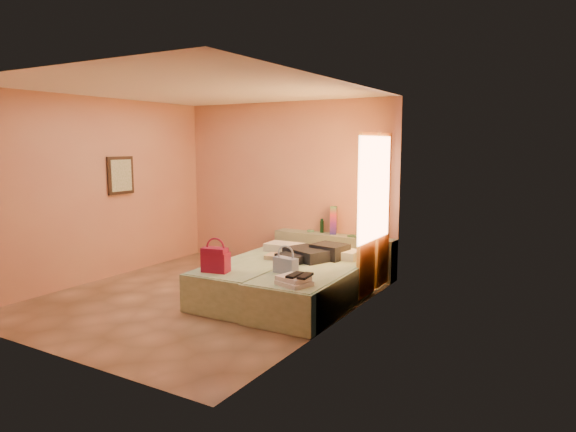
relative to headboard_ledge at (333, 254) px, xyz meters
name	(u,v)px	position (x,y,z in m)	size (l,w,h in m)	color
ground	(203,298)	(-0.98, -2.10, -0.33)	(4.50, 4.50, 0.00)	#A27D61
room_walls	(237,166)	(-0.77, -1.53, 1.46)	(4.02, 4.51, 2.81)	tan
headboard_ledge	(333,254)	(0.00, 0.00, 0.00)	(2.05, 0.30, 0.65)	gray
bed_left	(255,279)	(-0.38, -1.70, -0.08)	(0.90, 2.00, 0.50)	#AFC9A2
bed_right	(313,289)	(0.52, -1.70, -0.08)	(0.90, 2.00, 0.50)	#AFC9A2
water_bottle	(322,226)	(-0.25, 0.08, 0.43)	(0.06, 0.06, 0.22)	#163E22
rainbow_box	(333,220)	(-0.02, 0.03, 0.55)	(0.10, 0.10, 0.45)	maroon
small_dish	(311,231)	(-0.45, 0.07, 0.34)	(0.12, 0.12, 0.03)	#50936D
green_book	(354,236)	(0.36, -0.03, 0.34)	(0.16, 0.12, 0.03)	#274934
flower_vase	(380,232)	(0.80, -0.02, 0.44)	(0.18, 0.18, 0.23)	silver
magenta_handbag	(216,260)	(-0.48, -2.41, 0.33)	(0.33, 0.19, 0.31)	maroon
khaki_garment	(279,257)	(-0.19, -1.37, 0.20)	(0.34, 0.28, 0.06)	tan
clothes_pile	(312,253)	(0.24, -1.21, 0.28)	(0.67, 0.67, 0.20)	black
blue_handbag	(286,265)	(0.32, -2.03, 0.27)	(0.31, 0.13, 0.20)	#3F5F97
towel_stack	(294,281)	(0.67, -2.44, 0.23)	(0.35, 0.30, 0.10)	silver
sandal_pair	(300,276)	(0.73, -2.42, 0.29)	(0.20, 0.27, 0.03)	black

